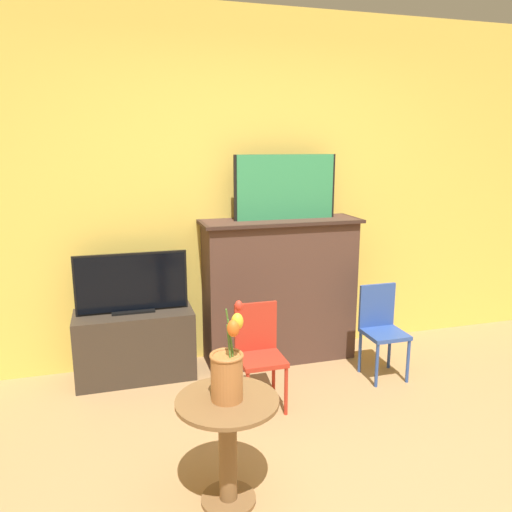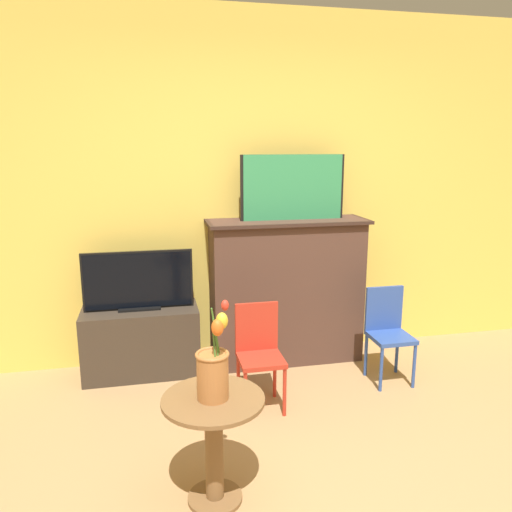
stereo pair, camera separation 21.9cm
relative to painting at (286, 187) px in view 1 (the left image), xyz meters
The scene contains 9 objects.
wall_back 0.35m from the painting, 143.00° to the left, with size 8.00×0.06×2.70m.
fireplace_mantel 0.80m from the painting, behind, with size 1.24×0.41×1.14m.
painting is the anchor object (origin of this frame).
tv_stand 1.63m from the painting, behind, with size 0.85×0.38×0.51m.
tv_monitor 1.35m from the painting, behind, with size 0.79×0.12×0.44m.
chair_red 1.27m from the painting, 121.38° to the right, with size 0.29×0.29×0.68m.
chair_blue 1.26m from the painting, 40.56° to the right, with size 0.29×0.29×0.68m.
side_table 2.02m from the painting, 118.23° to the right, with size 0.49×0.49×0.54m.
vase_tulips 1.87m from the painting, 118.08° to the right, with size 0.16×0.16×0.46m.
Camera 1 is at (-1.01, -1.67, 1.70)m, focal length 35.00 mm.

